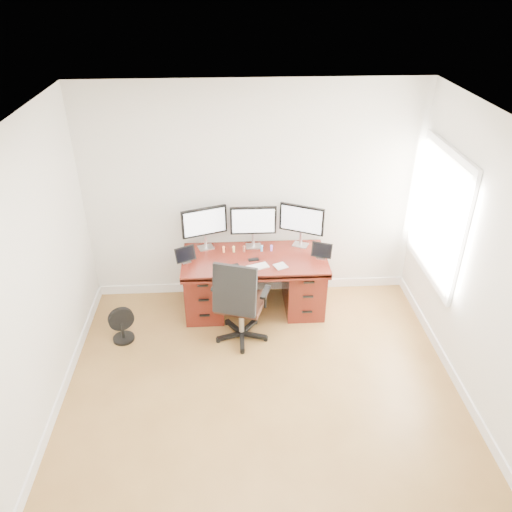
{
  "coord_description": "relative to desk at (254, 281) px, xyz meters",
  "views": [
    {
      "loc": [
        -0.27,
        -3.23,
        3.75
      ],
      "look_at": [
        0.0,
        1.5,
        0.95
      ],
      "focal_mm": 35.0,
      "sensor_mm": 36.0,
      "label": 1
    }
  ],
  "objects": [
    {
      "name": "figurine_purple",
      "position": [
        0.21,
        0.12,
        0.39
      ],
      "size": [
        0.03,
        0.03,
        0.08
      ],
      "color": "#8D5CD1",
      "rests_on": "desk"
    },
    {
      "name": "tablet_right",
      "position": [
        0.78,
        -0.08,
        0.43
      ],
      "size": [
        0.25,
        0.15,
        0.19
      ],
      "rotation": [
        0.0,
        0.0,
        -0.37
      ],
      "color": "silver",
      "rests_on": "desk"
    },
    {
      "name": "figurine_orange",
      "position": [
        -0.36,
        0.12,
        0.39
      ],
      "size": [
        0.03,
        0.03,
        0.08
      ],
      "color": "#FF9A55",
      "rests_on": "desk"
    },
    {
      "name": "right_wall",
      "position": [
        2.0,
        -1.72,
        0.95
      ],
      "size": [
        0.1,
        4.5,
        2.7
      ],
      "color": "white",
      "rests_on": "ground"
    },
    {
      "name": "office_chair",
      "position": [
        -0.19,
        -0.6,
        -0.05
      ],
      "size": [
        0.72,
        0.72,
        1.08
      ],
      "rotation": [
        0.0,
        0.0,
        -0.32
      ],
      "color": "black",
      "rests_on": "ground"
    },
    {
      "name": "floor_fan",
      "position": [
        -1.54,
        -0.53,
        -0.2
      ],
      "size": [
        0.29,
        0.25,
        0.42
      ],
      "rotation": [
        0.0,
        0.0,
        0.4
      ],
      "color": "black",
      "rests_on": "ground"
    },
    {
      "name": "figurine_yellow",
      "position": [
        -0.24,
        0.12,
        0.39
      ],
      "size": [
        0.03,
        0.03,
        0.08
      ],
      "color": "#CAC06C",
      "rests_on": "desk"
    },
    {
      "name": "back_wall",
      "position": [
        0.0,
        0.42,
        0.95
      ],
      "size": [
        4.0,
        0.1,
        2.7
      ],
      "primitive_type": "cube",
      "color": "white",
      "rests_on": "ground"
    },
    {
      "name": "monitor_center",
      "position": [
        -0.0,
        0.24,
        0.68
      ],
      "size": [
        0.55,
        0.14,
        0.53
      ],
      "rotation": [
        0.0,
        0.0,
        -0.0
      ],
      "color": "silver",
      "rests_on": "desk"
    },
    {
      "name": "monitor_left",
      "position": [
        -0.58,
        0.24,
        0.68
      ],
      "size": [
        0.53,
        0.21,
        0.53
      ],
      "rotation": [
        0.0,
        0.0,
        0.33
      ],
      "color": "silver",
      "rests_on": "desk"
    },
    {
      "name": "phone",
      "position": [
        -0.01,
        -0.08,
        0.35
      ],
      "size": [
        0.13,
        0.08,
        0.01
      ],
      "primitive_type": "cube",
      "rotation": [
        0.0,
        0.0,
        0.18
      ],
      "color": "black",
      "rests_on": "desk"
    },
    {
      "name": "desk",
      "position": [
        0.0,
        0.0,
        0.0
      ],
      "size": [
        1.7,
        0.8,
        0.75
      ],
      "color": "#4F170F",
      "rests_on": "ground"
    },
    {
      "name": "monitor_right",
      "position": [
        0.58,
        0.24,
        0.68
      ],
      "size": [
        0.51,
        0.27,
        0.53
      ],
      "rotation": [
        0.0,
        0.0,
        -0.45
      ],
      "color": "silver",
      "rests_on": "desk"
    },
    {
      "name": "figurine_blue",
      "position": [
        0.09,
        0.12,
        0.39
      ],
      "size": [
        0.03,
        0.03,
        0.08
      ],
      "color": "#50A3EB",
      "rests_on": "desk"
    },
    {
      "name": "keyboard",
      "position": [
        0.01,
        -0.25,
        0.36
      ],
      "size": [
        0.3,
        0.21,
        0.01
      ],
      "primitive_type": "cube",
      "rotation": [
        0.0,
        0.0,
        0.35
      ],
      "color": "silver",
      "rests_on": "desk"
    },
    {
      "name": "figurine_brown",
      "position": [
        -0.12,
        0.12,
        0.39
      ],
      "size": [
        0.03,
        0.03,
        0.08
      ],
      "color": "brown",
      "rests_on": "desk"
    },
    {
      "name": "trackpad",
      "position": [
        0.29,
        -0.24,
        0.35
      ],
      "size": [
        0.18,
        0.18,
        0.01
      ],
      "primitive_type": "cube",
      "rotation": [
        0.0,
        0.0,
        0.41
      ],
      "color": "silver",
      "rests_on": "desk"
    },
    {
      "name": "tablet_left",
      "position": [
        -0.8,
        -0.08,
        0.43
      ],
      "size": [
        0.24,
        0.17,
        0.19
      ],
      "rotation": [
        0.0,
        0.0,
        0.46
      ],
      "color": "silver",
      "rests_on": "desk"
    },
    {
      "name": "drawing_tablet",
      "position": [
        -0.29,
        -0.26,
        0.35
      ],
      "size": [
        0.27,
        0.21,
        0.01
      ],
      "primitive_type": "cube",
      "rotation": [
        0.0,
        0.0,
        0.31
      ],
      "color": "black",
      "rests_on": "desk"
    },
    {
      "name": "ground",
      "position": [
        0.0,
        -1.83,
        -0.4
      ],
      "size": [
        4.5,
        4.5,
        0.0
      ],
      "primitive_type": "plane",
      "color": "olive",
      "rests_on": "ground"
    }
  ]
}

